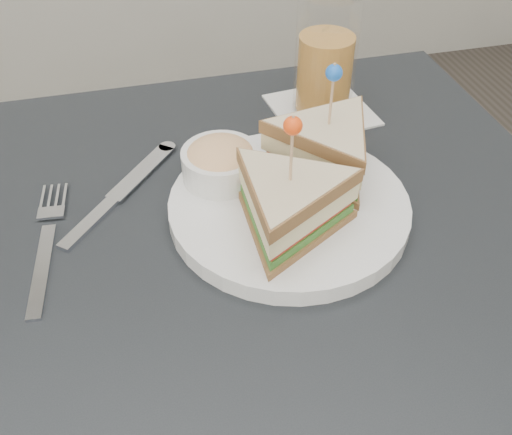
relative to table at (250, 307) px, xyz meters
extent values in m
cube|color=black|center=(0.00, 0.00, 0.06)|extent=(0.80, 0.80, 0.03)
cylinder|color=black|center=(-0.35, 0.35, -0.31)|extent=(0.04, 0.04, 0.72)
cylinder|color=black|center=(0.35, 0.35, -0.31)|extent=(0.04, 0.04, 0.72)
cylinder|color=white|center=(0.06, 0.06, 0.08)|extent=(0.27, 0.27, 0.02)
cylinder|color=white|center=(0.06, 0.06, 0.09)|extent=(0.27, 0.27, 0.01)
cylinder|color=tan|center=(0.05, 0.02, 0.19)|extent=(0.00, 0.00, 0.09)
sphere|color=#EE420F|center=(0.05, 0.02, 0.23)|extent=(0.02, 0.02, 0.02)
cylinder|color=tan|center=(0.12, 0.10, 0.19)|extent=(0.00, 0.00, 0.09)
sphere|color=blue|center=(0.12, 0.10, 0.23)|extent=(0.02, 0.02, 0.02)
cylinder|color=white|center=(0.00, 0.12, 0.11)|extent=(0.09, 0.09, 0.04)
ellipsoid|color=#E0B772|center=(0.00, 0.12, 0.13)|extent=(0.08, 0.08, 0.04)
cube|color=silver|center=(-0.21, 0.04, 0.08)|extent=(0.03, 0.13, 0.00)
cube|color=silver|center=(-0.20, 0.12, 0.08)|extent=(0.03, 0.02, 0.00)
cube|color=silver|center=(-0.16, 0.10, 0.08)|extent=(0.08, 0.09, 0.01)
cube|color=silver|center=(-0.09, 0.18, 0.08)|extent=(0.09, 0.10, 0.00)
cylinder|color=silver|center=(-0.06, 0.22, 0.08)|extent=(0.03, 0.03, 0.00)
cube|color=silver|center=(0.17, 0.26, 0.08)|extent=(0.15, 0.15, 0.00)
cylinder|color=#BD7E35|center=(0.17, 0.26, 0.14)|extent=(0.08, 0.08, 0.10)
cylinder|color=white|center=(0.17, 0.26, 0.16)|extent=(0.09, 0.09, 0.16)
cube|color=white|center=(0.18, 0.27, 0.18)|extent=(0.03, 0.03, 0.02)
cube|color=white|center=(0.16, 0.25, 0.18)|extent=(0.02, 0.02, 0.02)
camera|label=1|loc=(-0.09, -0.40, 0.51)|focal=40.00mm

